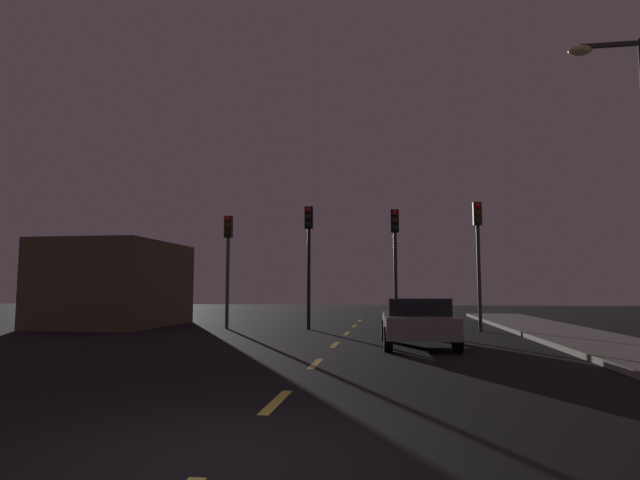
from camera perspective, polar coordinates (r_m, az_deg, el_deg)
ground_plane at (r=12.02m, az=-0.05°, el=-13.18°), size 80.00×80.00×0.00m
lane_stripe_second at (r=7.75m, az=-4.86°, el=-17.45°), size 0.16×1.60×0.01m
lane_stripe_third at (r=11.43m, az=-0.48°, el=-13.56°), size 0.16×1.60×0.01m
lane_stripe_fourth at (r=15.17m, az=1.69°, el=-11.54°), size 0.16×1.60×0.01m
lane_stripe_fifth at (r=18.94m, az=2.99°, el=-10.32°), size 0.16×1.60×0.01m
lane_stripe_sixth at (r=22.71m, az=3.85°, el=-9.49°), size 0.16×1.60×0.01m
lane_stripe_seventh at (r=26.50m, az=4.46°, el=-8.91°), size 0.16×1.60×0.01m
traffic_signal_far_left at (r=21.51m, az=-10.19°, el=-0.98°), size 0.32×0.38×4.63m
traffic_signal_center_left at (r=20.72m, az=-1.26°, el=-0.32°), size 0.32×0.38×4.95m
traffic_signal_center_right at (r=20.44m, az=8.35°, el=-0.56°), size 0.32×0.38×4.75m
traffic_signal_far_right at (r=20.72m, az=17.15°, el=-0.04°), size 0.32×0.38×4.97m
car_stopped_ahead at (r=14.93m, az=10.77°, el=-8.84°), size 2.12×3.97×1.36m
street_lamp_right at (r=14.61m, az=31.80°, el=7.17°), size 1.80×0.36×7.72m
storefront_left at (r=24.28m, az=-21.75°, el=-4.57°), size 4.73×6.04×3.64m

